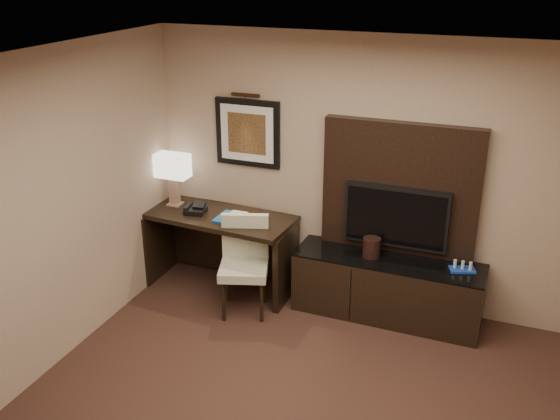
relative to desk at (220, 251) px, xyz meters
The scene contains 15 objects.
ceiling 3.47m from the desk, 55.10° to the right, with size 4.50×5.00×0.01m, color silver.
wall_back 1.80m from the desk, 13.13° to the left, with size 4.50×0.01×2.70m, color tan.
desk is the anchor object (origin of this frame).
credenza 1.79m from the desk, ahead, with size 1.82×0.51×0.63m, color black.
tv_wall_panel 2.01m from the desk, ahead, with size 1.50×0.12×1.30m, color black.
tv 1.91m from the desk, ahead, with size 1.00×0.08×0.60m, color black.
artwork 1.29m from the desk, 58.63° to the left, with size 0.70×0.04×0.70m, color black.
picture_light 1.67m from the desk, 55.41° to the left, with size 0.04×0.04×0.30m, color #3E2813.
desk_chair 0.59m from the desk, 40.45° to the right, with size 0.47×0.54×0.97m, color beige, non-canonical shape.
table_lamp 0.92m from the desk, behind, with size 0.38×0.22×0.62m, color tan, non-canonical shape.
desk_phone 0.54m from the desk, behind, with size 0.21×0.19×0.10m, color black, non-canonical shape.
blue_folder 0.45m from the desk, 18.86° to the right, with size 0.24×0.32×0.02m, color #1B60B0.
book 0.55m from the desk, ahead, with size 0.18×0.02×0.24m, color #B3A18D.
ice_bucket 1.64m from the desk, ahead, with size 0.17×0.17×0.19m, color black.
minibar_tray 2.48m from the desk, ahead, with size 0.23×0.14×0.08m, color #193EA8, non-canonical shape.
Camera 1 is at (1.25, -3.18, 3.36)m, focal length 40.00 mm.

